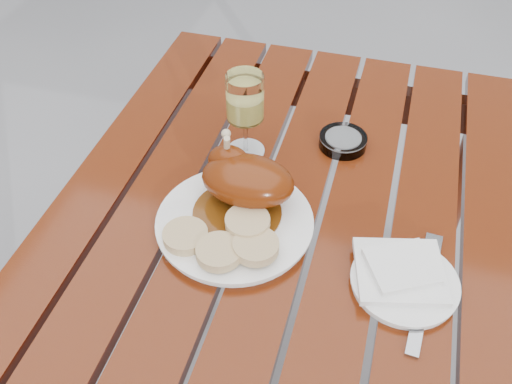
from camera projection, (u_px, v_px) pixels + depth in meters
table at (273, 355)px, 1.20m from camera, size 0.80×1.20×0.75m
dinner_plate at (235, 223)px, 0.95m from camera, size 0.31×0.31×0.02m
roast_duck at (244, 180)px, 0.95m from camera, size 0.16×0.16×0.11m
bread_dumplings at (227, 239)px, 0.90m from camera, size 0.19×0.14×0.03m
wine_glass at (245, 116)px, 1.04m from camera, size 0.08×0.08×0.17m
side_plate at (404, 283)px, 0.87m from camera, size 0.21×0.21×0.01m
napkin at (400, 271)px, 0.87m from camera, size 0.16×0.15×0.01m
ashtray at (343, 141)px, 1.10m from camera, size 0.10×0.10×0.02m
fork at (185, 223)px, 0.96m from camera, size 0.03×0.16×0.01m
knife at (422, 299)px, 0.85m from camera, size 0.03×0.20×0.01m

